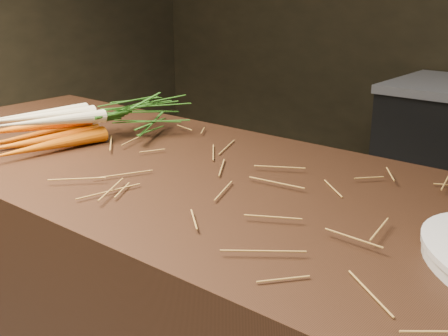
% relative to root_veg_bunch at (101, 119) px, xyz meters
% --- Properties ---
extents(straw_bedding, '(1.40, 0.60, 0.02)m').
position_rel_root_veg_bunch_xyz_m(straw_bedding, '(0.64, -0.05, -0.04)').
color(straw_bedding, '#AD7B34').
rests_on(straw_bedding, main_counter).
extents(root_veg_bunch, '(0.26, 0.58, 0.11)m').
position_rel_root_veg_bunch_xyz_m(root_veg_bunch, '(0.00, 0.00, 0.00)').
color(root_veg_bunch, '#D94B00').
rests_on(root_veg_bunch, main_counter).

